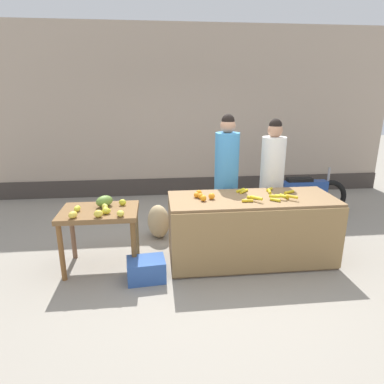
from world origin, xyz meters
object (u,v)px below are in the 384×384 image
vendor_woman_blue_shirt (226,179)px  produce_crate (146,269)px  parked_motorcycle (303,194)px  vendor_woman_white_shirt (272,180)px  produce_sack (159,221)px

vendor_woman_blue_shirt → produce_crate: 1.73m
vendor_woman_blue_shirt → parked_motorcycle: vendor_woman_blue_shirt is taller
vendor_woman_blue_shirt → produce_crate: size_ratio=4.19×
vendor_woman_blue_shirt → produce_crate: vendor_woman_blue_shirt is taller
vendor_woman_white_shirt → produce_crate: size_ratio=4.04×
vendor_woman_white_shirt → produce_crate: bearing=-150.8°
parked_motorcycle → produce_crate: 3.27m
produce_crate → produce_sack: (0.16, 1.18, 0.13)m
vendor_woman_white_shirt → parked_motorcycle: 1.29m
vendor_woman_white_shirt → produce_crate: 2.22m
vendor_woman_white_shirt → parked_motorcycle: vendor_woman_white_shirt is taller
parked_motorcycle → produce_crate: bearing=-146.2°
parked_motorcycle → produce_crate: (-2.71, -1.81, -0.27)m
vendor_woman_white_shirt → parked_motorcycle: size_ratio=1.11×
produce_crate → produce_sack: size_ratio=0.85×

